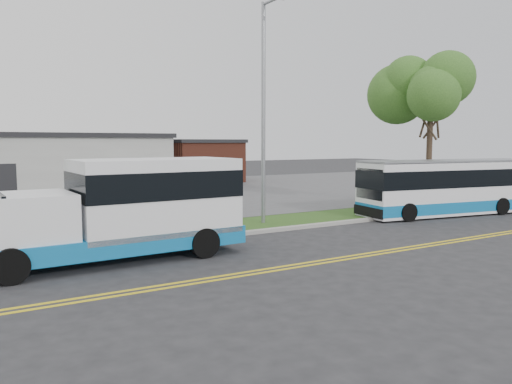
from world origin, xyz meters
TOP-DOWN VIEW (x-y plane):
  - ground at (0.00, 0.00)m, footprint 140.00×140.00m
  - lane_line_north at (0.00, -3.85)m, footprint 70.00×0.12m
  - lane_line_south at (0.00, -4.15)m, footprint 70.00×0.12m
  - curb at (0.00, 1.10)m, footprint 80.00×0.30m
  - verge at (0.00, 2.90)m, footprint 80.00×3.30m
  - parking_lot at (0.00, 17.00)m, footprint 80.00×25.00m
  - brick_wing at (10.50, 26.00)m, footprint 6.30×7.30m
  - tree_east at (14.00, 3.00)m, footprint 5.20×5.20m
  - streetlight_near at (3.00, 2.73)m, footprint 0.35×1.53m
  - shuttle_bus at (-3.93, -0.45)m, footprint 8.24×2.96m
  - transit_bus at (12.81, 0.60)m, footprint 10.19×3.77m

SIDE VIEW (x-z plane):
  - ground at x=0.00m, z-range 0.00..0.00m
  - lane_line_north at x=0.00m, z-range 0.00..0.01m
  - lane_line_south at x=0.00m, z-range 0.00..0.01m
  - verge at x=0.00m, z-range 0.00..0.10m
  - parking_lot at x=0.00m, z-range 0.00..0.10m
  - curb at x=0.00m, z-range 0.00..0.15m
  - transit_bus at x=12.81m, z-range 0.02..2.78m
  - shuttle_bus at x=-3.93m, z-range 0.11..3.23m
  - brick_wing at x=10.50m, z-range 0.01..3.91m
  - streetlight_near at x=3.00m, z-range 0.48..9.98m
  - tree_east at x=14.00m, z-range 2.04..10.37m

